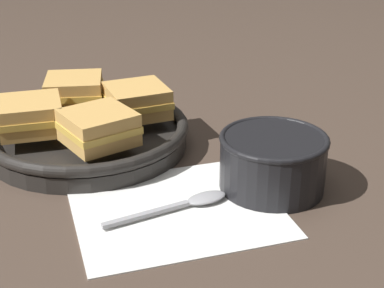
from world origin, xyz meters
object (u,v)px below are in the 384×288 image
at_px(soup_bowl, 273,159).
at_px(spoon, 190,202).
at_px(sandwich_near_right, 74,91).
at_px(sandwich_far_right, 99,127).
at_px(skillet, 86,134).
at_px(sandwich_near_left, 137,101).
at_px(sandwich_far_left, 31,115).

distance_m(soup_bowl, spoon, 0.13).
height_order(sandwich_near_right, sandwich_far_right, same).
relative_size(skillet, sandwich_near_left, 4.34).
height_order(soup_bowl, sandwich_near_right, sandwich_near_right).
bearing_deg(sandwich_near_right, sandwich_near_left, -44.55).
relative_size(sandwich_near_left, sandwich_far_right, 0.84).
height_order(spoon, sandwich_near_left, sandwich_near_left).
xyz_separation_m(soup_bowl, sandwich_far_left, (-0.28, 0.22, 0.02)).
bearing_deg(skillet, sandwich_near_right, 89.16).
bearing_deg(skillet, sandwich_far_right, -88.31).
height_order(sandwich_far_left, sandwich_far_right, same).
relative_size(soup_bowl, sandwich_far_right, 1.30).
xyz_separation_m(sandwich_near_left, sandwich_far_left, (-0.16, -0.00, 0.00)).
distance_m(skillet, sandwich_near_left, 0.09).
xyz_separation_m(spoon, sandwich_far_right, (-0.08, 0.15, 0.06)).
distance_m(sandwich_near_left, sandwich_near_right, 0.11).
relative_size(spoon, sandwich_near_left, 1.85).
relative_size(sandwich_near_left, sandwich_far_left, 0.92).
relative_size(soup_bowl, sandwich_far_left, 1.43).
bearing_deg(spoon, sandwich_far_right, 111.86).
bearing_deg(soup_bowl, skillet, 132.52).
xyz_separation_m(skillet, sandwich_far_right, (0.00, -0.08, 0.04)).
bearing_deg(sandwich_far_left, sandwich_near_left, 0.45).
distance_m(skillet, sandwich_far_right, 0.09).
bearing_deg(skillet, sandwich_near_left, -0.40).
distance_m(soup_bowl, sandwich_near_right, 0.36).
height_order(spoon, sandwich_near_right, sandwich_near_right).
relative_size(sandwich_near_left, sandwich_near_right, 0.83).
distance_m(skillet, sandwich_near_right, 0.09).
height_order(spoon, sandwich_far_right, sandwich_far_right).
xyz_separation_m(skillet, sandwich_near_right, (0.00, 0.08, 0.04)).
bearing_deg(sandwich_far_right, skillet, 91.69).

